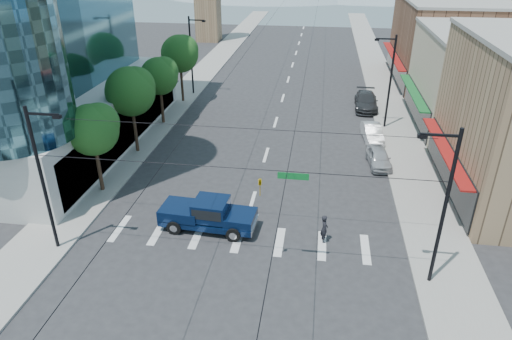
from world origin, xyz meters
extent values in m
plane|color=#28282B|center=(0.00, 0.00, 0.00)|extent=(160.00, 160.00, 0.00)
cube|color=gray|center=(-12.00, 40.00, 0.07)|extent=(4.00, 120.00, 0.15)
cube|color=gray|center=(12.00, 40.00, 0.07)|extent=(4.00, 120.00, 0.15)
cube|color=tan|center=(20.00, 24.00, 4.50)|extent=(12.00, 14.00, 9.00)
cube|color=brown|center=(20.00, 40.00, 5.00)|extent=(12.00, 18.00, 10.00)
cylinder|color=black|center=(-11.20, 6.00, 2.27)|extent=(0.28, 0.28, 4.55)
sphere|color=#1A501B|center=(-11.20, 6.00, 4.88)|extent=(3.64, 3.64, 3.64)
sphere|color=#1A501B|center=(-10.80, 6.30, 5.28)|extent=(2.86, 2.86, 2.86)
cylinder|color=black|center=(-11.20, 13.00, 2.55)|extent=(0.28, 0.28, 5.11)
sphere|color=#1A501B|center=(-11.20, 13.00, 5.47)|extent=(4.09, 4.09, 4.09)
sphere|color=#1A501B|center=(-10.80, 13.30, 5.88)|extent=(3.21, 3.21, 3.21)
cylinder|color=black|center=(-11.20, 20.00, 2.27)|extent=(0.28, 0.28, 4.55)
sphere|color=#1A501B|center=(-11.20, 20.00, 4.88)|extent=(3.64, 3.64, 3.64)
sphere|color=#1A501B|center=(-10.80, 20.30, 5.28)|extent=(2.86, 2.86, 2.86)
cylinder|color=black|center=(-11.20, 27.00, 2.55)|extent=(0.28, 0.28, 5.11)
sphere|color=#1A501B|center=(-11.20, 27.00, 5.47)|extent=(4.09, 4.09, 4.09)
sphere|color=#1A501B|center=(-10.80, 27.30, 5.88)|extent=(3.21, 3.21, 3.21)
cylinder|color=black|center=(-10.80, -1.00, 4.50)|extent=(0.20, 0.20, 9.00)
cylinder|color=black|center=(10.80, -1.00, 4.50)|extent=(0.20, 0.20, 9.00)
cylinder|color=black|center=(0.00, -1.00, 6.20)|extent=(21.60, 0.04, 0.04)
imported|color=gold|center=(1.50, -1.00, 5.15)|extent=(0.16, 0.20, 1.00)
cube|color=#0C6626|center=(3.20, -1.00, 5.95)|extent=(1.60, 0.06, 0.35)
cylinder|color=black|center=(-10.80, 30.00, 4.50)|extent=(0.20, 0.20, 9.00)
cube|color=black|center=(-9.90, 30.00, 8.60)|extent=(1.80, 0.12, 0.12)
cube|color=black|center=(-9.10, 30.00, 8.50)|extent=(0.40, 0.25, 0.18)
cylinder|color=black|center=(10.80, 22.00, 4.50)|extent=(0.20, 0.20, 9.00)
cube|color=black|center=(9.90, 22.00, 8.60)|extent=(1.80, 0.12, 0.12)
cube|color=black|center=(9.10, 22.00, 8.50)|extent=(0.40, 0.25, 0.18)
cube|color=#071636|center=(-2.28, 2.38, 0.61)|extent=(6.19, 2.59, 0.39)
cube|color=#071636|center=(-0.14, 2.24, 1.05)|extent=(1.90, 2.20, 0.61)
cube|color=#071636|center=(-2.06, 2.36, 1.49)|extent=(2.22, 2.17, 1.21)
cube|color=black|center=(-2.06, 2.36, 1.60)|extent=(2.00, 2.19, 0.66)
cube|color=#071636|center=(-4.04, 2.49, 1.10)|extent=(2.67, 2.36, 0.72)
cube|color=silver|center=(0.74, 2.18, 0.61)|extent=(0.27, 2.10, 0.39)
cube|color=silver|center=(-5.30, 2.58, 0.61)|extent=(0.27, 2.10, 0.33)
cylinder|color=black|center=(-0.43, 1.21, 0.46)|extent=(0.94, 0.39, 0.92)
cylinder|color=black|center=(-0.29, 3.29, 0.46)|extent=(0.94, 0.39, 0.92)
cylinder|color=black|center=(-4.27, 1.46, 0.46)|extent=(0.94, 0.39, 0.92)
cylinder|color=black|center=(-4.14, 3.55, 0.46)|extent=(0.94, 0.39, 0.92)
imported|color=black|center=(5.07, 1.98, 0.93)|extent=(0.58, 0.75, 1.85)
imported|color=#B9BABE|center=(9.40, 13.29, 0.71)|extent=(2.06, 4.31, 1.42)
imported|color=white|center=(9.30, 18.71, 0.73)|extent=(1.97, 4.54, 1.45)
imported|color=#323235|center=(9.35, 27.54, 0.85)|extent=(2.52, 5.90, 1.70)
camera|label=1|loc=(4.25, -21.53, 16.69)|focal=32.00mm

